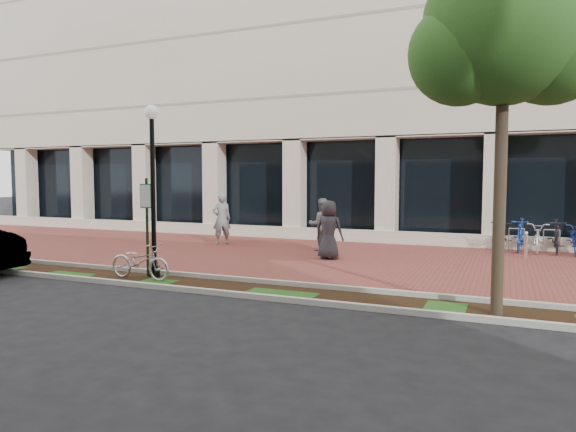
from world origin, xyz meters
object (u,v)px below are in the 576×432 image
at_px(pedestrian_right, 329,230).
at_px(bollard, 526,245).
at_px(parking_sign, 147,215).
at_px(lamppost, 153,181).
at_px(locked_bicycle, 140,261).
at_px(pedestrian_mid, 321,225).
at_px(street_tree, 507,35).
at_px(bike_rack_cluster, 546,237).
at_px(pedestrian_left, 222,219).

xyz_separation_m(pedestrian_right, bollard, (5.75, 2.64, -0.49)).
relative_size(parking_sign, pedestrian_right, 1.37).
bearing_deg(lamppost, locked_bicycle, -109.53).
bearing_deg(parking_sign, pedestrian_mid, 61.76).
bearing_deg(street_tree, parking_sign, 176.88).
bearing_deg(pedestrian_mid, street_tree, 103.56).
relative_size(street_tree, pedestrian_right, 3.63).
distance_m(parking_sign, bike_rack_cluster, 13.31).
bearing_deg(pedestrian_left, bollard, 140.27).
xyz_separation_m(parking_sign, bike_rack_cluster, (9.81, 8.93, -1.07)).
bearing_deg(bike_rack_cluster, lamppost, -133.46).
relative_size(lamppost, bike_rack_cluster, 1.22).
bearing_deg(pedestrian_right, pedestrian_mid, -59.74).
bearing_deg(pedestrian_left, street_tree, 101.52).
distance_m(street_tree, pedestrian_mid, 9.94).
relative_size(locked_bicycle, pedestrian_right, 0.95).
xyz_separation_m(locked_bicycle, pedestrian_mid, (2.48, 6.70, 0.46)).
relative_size(street_tree, bollard, 7.76).
xyz_separation_m(street_tree, pedestrian_right, (-5.06, 5.11, -4.19)).
height_order(pedestrian_right, bollard, pedestrian_right).
xyz_separation_m(lamppost, pedestrian_right, (3.19, 4.62, -1.55)).
distance_m(parking_sign, pedestrian_mid, 6.87).
bearing_deg(bollard, street_tree, -95.10).
bearing_deg(bike_rack_cluster, pedestrian_mid, -156.65).
relative_size(parking_sign, bike_rack_cluster, 0.71).
bearing_deg(locked_bicycle, bike_rack_cluster, -45.39).
xyz_separation_m(pedestrian_left, pedestrian_right, (5.02, -1.90, -0.06)).
relative_size(pedestrian_mid, bike_rack_cluster, 0.51).
bearing_deg(lamppost, street_tree, -3.42).
bearing_deg(parking_sign, lamppost, 3.63).
bearing_deg(pedestrian_right, parking_sign, 57.65).
bearing_deg(parking_sign, pedestrian_right, 47.51).
xyz_separation_m(pedestrian_mid, pedestrian_right, (0.85, -1.69, 0.00)).
height_order(locked_bicycle, bike_rack_cluster, bike_rack_cluster).
relative_size(parking_sign, street_tree, 0.38).
relative_size(street_tree, bike_rack_cluster, 1.87).
bearing_deg(parking_sign, bollard, 32.12).
bearing_deg(lamppost, pedestrian_left, 105.62).
xyz_separation_m(street_tree, locked_bicycle, (-8.39, 0.11, -4.65)).
xyz_separation_m(parking_sign, pedestrian_left, (-1.63, 6.55, -0.62)).
xyz_separation_m(pedestrian_mid, bike_rack_cluster, (7.28, 2.59, -0.38)).
distance_m(pedestrian_left, bollard, 10.80).
bearing_deg(lamppost, pedestrian_right, 55.32).
xyz_separation_m(lamppost, bike_rack_cluster, (9.63, 8.90, -1.93)).
relative_size(street_tree, locked_bicycle, 3.81).
xyz_separation_m(lamppost, pedestrian_left, (-1.82, 6.51, -1.49)).
height_order(lamppost, pedestrian_left, lamppost).
xyz_separation_m(locked_bicycle, bollard, (9.08, 7.64, -0.02)).
bearing_deg(locked_bicycle, lamppost, -18.48).
relative_size(pedestrian_left, pedestrian_right, 1.07).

